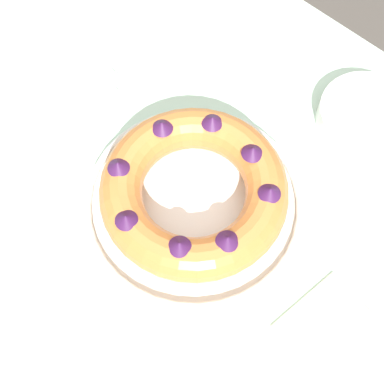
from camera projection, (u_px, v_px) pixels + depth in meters
ground_plane at (191, 313)px, 1.48m from camera, size 8.00×8.00×0.00m
dining_table at (190, 229)px, 0.92m from camera, size 1.12×0.91×0.73m
serving_dish at (192, 205)px, 0.81m from camera, size 0.33×0.33×0.03m
bundt_cake at (192, 192)px, 0.77m from camera, size 0.28×0.28×0.08m
fork at (79, 100)px, 0.91m from camera, size 0.02×0.20×0.01m
serving_knife at (52, 100)px, 0.91m from camera, size 0.02×0.21×0.01m
cake_knife at (73, 124)px, 0.89m from camera, size 0.02×0.17×0.01m
side_bowl at (366, 117)px, 0.87m from camera, size 0.16×0.16×0.04m
napkin at (348, 348)px, 0.73m from camera, size 0.19×0.15×0.00m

